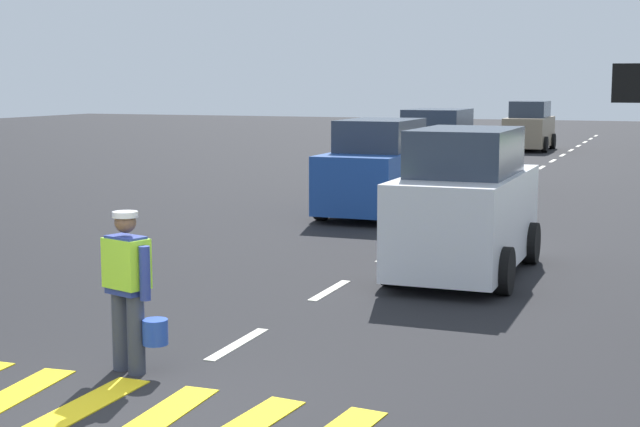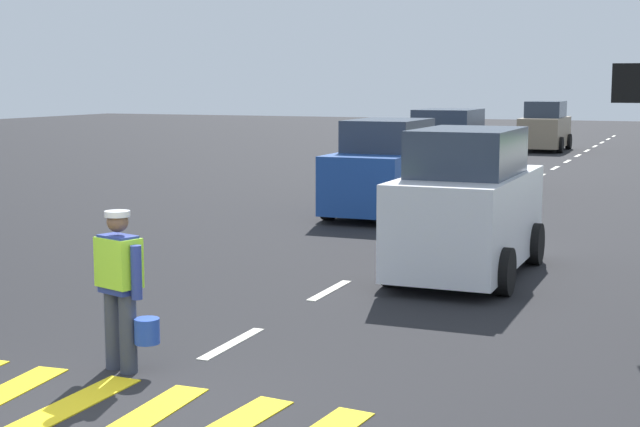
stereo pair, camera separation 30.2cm
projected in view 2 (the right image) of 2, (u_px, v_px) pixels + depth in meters
The scene contains 8 objects.
ground_plane at pixel (525, 185), 27.56m from camera, with size 96.00×96.00×0.00m, color black.
crosswalk_stripes at pixel (103, 414), 8.52m from camera, with size 4.49×1.93×0.01m.
lane_center_line at pixel (548, 172), 31.40m from camera, with size 0.14×46.40×0.01m.
road_worker at pixel (121, 282), 9.68m from camera, with size 0.77×0.41×1.67m.
car_outgoing_ahead at pixel (468, 208), 14.54m from camera, with size 1.87×3.98×2.27m.
car_oncoming_third at pixel (545, 128), 41.08m from camera, with size 1.95×3.99×2.13m.
car_oncoming_lead at pixel (387, 171), 21.22m from camera, with size 1.98×4.13×2.13m.
car_oncoming_second at pixel (447, 152), 26.13m from camera, with size 2.02×3.86×2.22m.
Camera 2 is at (4.93, -6.62, 2.97)m, focal length 53.18 mm.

